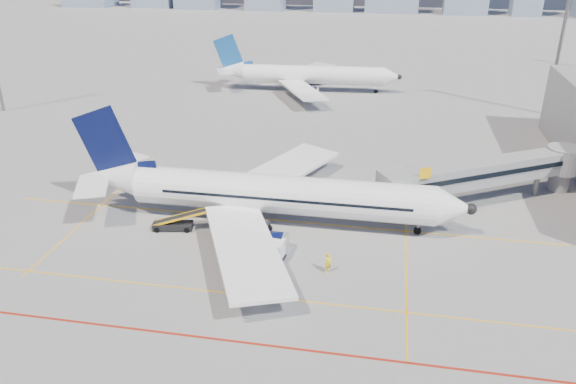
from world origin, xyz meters
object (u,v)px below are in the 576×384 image
main_aircraft (265,194)px  belt_loader (174,224)px  ramp_worker (328,263)px  cargo_dolly (266,249)px  second_aircraft (305,75)px  baggage_tug (268,265)px

main_aircraft → belt_loader: main_aircraft is taller
belt_loader → ramp_worker: (16.72, -5.22, 0.39)m
main_aircraft → belt_loader: 9.94m
cargo_dolly → belt_loader: 11.42m
second_aircraft → ramp_worker: 65.20m
main_aircraft → baggage_tug: 10.15m
baggage_tug → ramp_worker: (5.41, 0.74, 0.37)m
baggage_tug → ramp_worker: bearing=7.3°
cargo_dolly → baggage_tug: bearing=-64.2°
main_aircraft → ramp_worker: 11.96m
baggage_tug → ramp_worker: ramp_worker is taller
ramp_worker → second_aircraft: bearing=54.8°
baggage_tug → second_aircraft: bearing=95.5°
baggage_tug → belt_loader: 12.78m
main_aircraft → baggage_tug: (2.40, -9.51, -2.59)m
cargo_dolly → belt_loader: belt_loader is taller
cargo_dolly → belt_loader: size_ratio=0.63×
second_aircraft → ramp_worker: bearing=-83.1°
belt_loader → ramp_worker: belt_loader is taller
second_aircraft → belt_loader: second_aircraft is taller
cargo_dolly → belt_loader: bearing=167.5°
main_aircraft → ramp_worker: main_aircraft is taller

